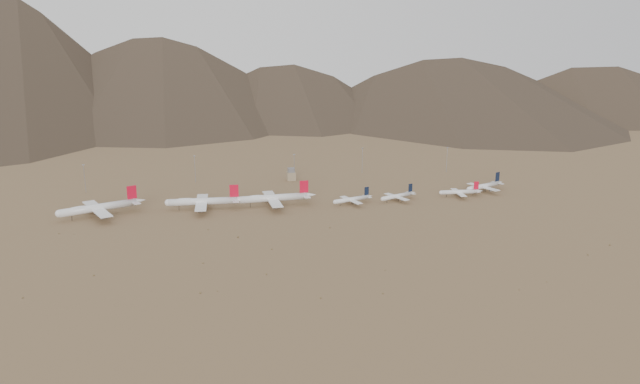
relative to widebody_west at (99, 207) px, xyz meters
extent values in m
plane|color=olive|center=(136.53, -37.18, -7.10)|extent=(3000.00, 3000.00, 0.00)
cylinder|color=white|center=(-0.28, -0.11, -0.08)|extent=(56.03, 26.45, 5.97)
sphere|color=white|center=(-27.21, -10.55, -0.08)|extent=(5.85, 5.85, 5.85)
cone|color=white|center=(29.89, 11.59, 0.37)|extent=(11.64, 8.77, 5.37)
cube|color=white|center=(-1.35, -0.52, -0.97)|extent=(27.76, 52.72, 0.75)
cube|color=white|center=(25.58, 9.92, 0.52)|extent=(12.12, 20.64, 0.36)
cube|color=red|center=(24.51, 9.50, 8.21)|extent=(7.20, 3.22, 10.59)
cylinder|color=black|center=(-19.13, -7.42, -5.08)|extent=(0.39, 0.39, 4.04)
cylinder|color=black|center=(0.26, 1.70, -5.08)|extent=(0.48, 0.48, 4.04)
cylinder|color=black|center=(1.34, -1.08, -5.08)|extent=(0.48, 0.48, 4.04)
ellipsoid|color=white|center=(-14.28, -5.54, 1.57)|extent=(18.86, 10.86, 3.58)
cylinder|color=slate|center=(-5.18, 9.35, -2.45)|extent=(6.36, 4.59, 2.69)
cylinder|color=slate|center=(2.48, -10.40, -2.45)|extent=(6.36, 4.59, 2.69)
cylinder|color=slate|center=(-8.63, 18.24, -2.45)|extent=(6.36, 4.59, 2.69)
cylinder|color=slate|center=(5.92, -19.29, -2.45)|extent=(6.36, 4.59, 2.69)
cylinder|color=white|center=(79.38, 1.23, -0.46)|extent=(54.86, 10.14, 5.64)
sphere|color=white|center=(52.19, 3.49, -0.46)|extent=(5.53, 5.53, 5.53)
cone|color=white|center=(109.84, -1.30, -0.04)|extent=(10.21, 5.87, 5.08)
cube|color=white|center=(78.29, 1.32, -1.31)|extent=(12.84, 50.58, 0.70)
cube|color=white|center=(105.49, -0.94, 0.10)|extent=(6.47, 19.35, 0.34)
cube|color=red|center=(104.40, -0.85, 7.36)|extent=(7.11, 1.09, 10.01)
cylinder|color=black|center=(60.35, 2.81, -5.19)|extent=(0.36, 0.36, 3.82)
cylinder|color=black|center=(80.59, 2.55, -5.19)|extent=(0.45, 0.45, 3.82)
cylinder|color=black|center=(80.35, -0.26, -5.19)|extent=(0.45, 0.45, 3.82)
ellipsoid|color=white|center=(65.24, 2.41, 1.09)|extent=(17.76, 5.66, 3.38)
cylinder|color=slate|center=(79.12, 11.29, -2.71)|extent=(5.65, 2.98, 2.54)
cylinder|color=slate|center=(77.47, -8.65, -2.71)|extent=(5.65, 2.98, 2.54)
cylinder|color=slate|center=(79.87, 20.27, -2.71)|extent=(5.65, 2.98, 2.54)
cylinder|color=slate|center=(76.72, -17.62, -2.71)|extent=(5.65, 2.98, 2.54)
cylinder|color=white|center=(136.42, -1.46, -0.36)|extent=(55.55, 6.76, 5.73)
sphere|color=white|center=(108.69, -1.98, -0.36)|extent=(5.62, 5.62, 5.62)
cone|color=white|center=(167.47, -0.88, 0.07)|extent=(10.08, 5.34, 5.16)
cube|color=white|center=(135.31, -1.48, -1.22)|extent=(9.82, 50.99, 0.72)
cube|color=white|center=(163.03, -0.97, 0.22)|extent=(5.35, 19.41, 0.34)
cube|color=red|center=(161.92, -0.99, 7.59)|extent=(7.22, 0.65, 10.17)
cylinder|color=black|center=(117.01, -1.82, -5.16)|extent=(0.37, 0.37, 3.88)
cylinder|color=black|center=(137.50, -0.01, -5.16)|extent=(0.46, 0.46, 3.88)
cylinder|color=black|center=(137.55, -2.87, -5.16)|extent=(0.46, 0.46, 3.88)
ellipsoid|color=white|center=(122.00, -1.73, 1.22)|extent=(17.82, 4.63, 3.44)
cylinder|color=slate|center=(135.12, 8.68, -2.64)|extent=(5.59, 2.68, 2.58)
cylinder|color=slate|center=(135.50, -11.65, -2.64)|extent=(5.59, 2.68, 2.58)
cylinder|color=slate|center=(134.95, 17.83, -2.64)|extent=(5.59, 2.68, 2.58)
cylinder|color=slate|center=(135.67, -20.80, -2.64)|extent=(5.59, 2.68, 2.58)
cylinder|color=white|center=(200.16, -10.97, -2.96)|extent=(31.83, 12.76, 3.50)
sphere|color=white|center=(184.75, -15.68, -2.96)|extent=(3.43, 3.43, 3.43)
cone|color=white|center=(217.41, -5.69, -2.70)|extent=(6.47, 4.71, 3.15)
cube|color=white|center=(199.54, -11.16, -3.49)|extent=(13.00, 27.91, 0.44)
cube|color=white|center=(214.94, -6.45, -2.61)|extent=(5.84, 10.88, 0.21)
cube|color=black|center=(214.33, -6.64, 2.24)|extent=(4.10, 1.53, 6.90)
cylinder|color=black|center=(189.37, -14.26, -5.91)|extent=(0.37, 0.37, 2.39)
cylinder|color=black|center=(200.52, -9.94, -5.91)|extent=(0.46, 0.46, 2.39)
cylinder|color=black|center=(201.03, -11.62, -5.91)|extent=(0.46, 0.46, 2.39)
cylinder|color=slate|center=(197.28, -3.76, -4.35)|extent=(3.54, 2.45, 1.57)
cylinder|color=slate|center=(201.80, -18.55, -4.35)|extent=(3.54, 2.45, 1.57)
cylinder|color=white|center=(240.47, -9.65, -3.00)|extent=(31.04, 14.86, 3.47)
sphere|color=white|center=(225.58, -15.47, -3.00)|extent=(3.40, 3.40, 3.40)
cone|color=white|center=(257.14, -3.14, -2.73)|extent=(6.50, 5.00, 3.12)
cube|color=white|center=(239.87, -9.88, -3.52)|extent=(14.73, 27.38, 0.43)
cube|color=white|center=(254.76, -4.07, -2.65)|extent=(6.47, 10.74, 0.21)
cube|color=black|center=(254.16, -4.30, 2.16)|extent=(3.98, 1.80, 6.85)
cylinder|color=black|center=(230.05, -13.72, -5.92)|extent=(0.37, 0.37, 2.37)
cylinder|color=black|center=(240.75, -8.61, -5.92)|extent=(0.46, 0.46, 2.37)
cylinder|color=black|center=(241.38, -10.23, -5.92)|extent=(0.46, 0.46, 2.37)
cylinder|color=slate|center=(237.08, -2.74, -4.37)|extent=(3.55, 2.62, 1.56)
cylinder|color=slate|center=(242.66, -17.03, -4.37)|extent=(3.55, 2.62, 1.56)
cylinder|color=white|center=(297.49, -8.96, -2.92)|extent=(32.74, 6.71, 3.53)
sphere|color=white|center=(281.30, -7.36, -2.92)|extent=(3.46, 3.46, 3.46)
cone|color=white|center=(315.63, -10.75, -2.66)|extent=(6.14, 3.74, 3.18)
cube|color=white|center=(296.84, -8.89, -3.45)|extent=(7.92, 28.28, 0.44)
cube|color=white|center=(313.04, -10.49, -2.57)|extent=(3.96, 10.84, 0.21)
cube|color=red|center=(312.39, -10.43, 2.33)|extent=(4.24, 0.73, 6.97)
cylinder|color=black|center=(286.15, -7.84, -5.90)|extent=(0.37, 0.37, 2.42)
cylinder|color=black|center=(298.23, -8.14, -5.90)|extent=(0.46, 0.46, 2.42)
cylinder|color=black|center=(298.05, -9.90, -5.90)|extent=(0.46, 0.46, 2.42)
cylinder|color=slate|center=(297.61, -1.12, -4.32)|extent=(3.40, 1.90, 1.59)
cylinder|color=slate|center=(296.08, -16.67, -4.32)|extent=(3.40, 1.90, 1.59)
cylinder|color=white|center=(326.30, 2.10, -2.13)|extent=(37.45, 18.37, 4.20)
sphere|color=white|center=(308.36, -5.14, -2.13)|extent=(4.12, 4.12, 4.12)
cone|color=white|center=(346.39, 10.20, -1.82)|extent=(7.87, 6.11, 3.78)
cube|color=white|center=(325.58, 1.81, -2.76)|extent=(18.15, 33.07, 0.53)
cube|color=white|center=(343.52, 9.05, -1.71)|extent=(7.94, 12.99, 0.25)
cube|color=black|center=(342.80, 8.76, 4.12)|extent=(4.81, 2.23, 8.29)
cylinder|color=black|center=(313.74, -2.97, -5.67)|extent=(0.44, 0.44, 2.87)
cylinder|color=black|center=(326.62, 3.36, -5.67)|extent=(0.55, 0.55, 2.87)
cylinder|color=black|center=(327.41, 1.41, -5.67)|extent=(0.55, 0.55, 2.87)
cylinder|color=slate|center=(322.11, 10.42, -3.80)|extent=(4.30, 3.20, 1.89)
cylinder|color=slate|center=(329.06, -6.80, -3.80)|extent=(4.30, 3.20, 1.89)
cube|color=gray|center=(166.53, 82.82, -3.10)|extent=(8.00, 8.00, 8.00)
cube|color=slate|center=(166.53, 82.82, 2.90)|extent=(6.00, 6.00, 4.00)
cylinder|color=gray|center=(-19.58, 78.07, 5.40)|extent=(0.50, 0.50, 25.00)
cube|color=gray|center=(-19.58, 78.07, 18.20)|extent=(2.00, 0.60, 0.80)
cylinder|color=gray|center=(76.78, 95.52, 5.40)|extent=(0.50, 0.50, 25.00)
cube|color=gray|center=(76.78, 95.52, 18.20)|extent=(2.00, 0.60, 0.80)
cylinder|color=gray|center=(169.38, 81.59, 5.40)|extent=(0.50, 0.50, 25.00)
cube|color=gray|center=(169.38, 81.59, 18.20)|extent=(2.00, 0.60, 0.80)
cylinder|color=gray|center=(241.98, 98.05, 5.40)|extent=(0.50, 0.50, 25.00)
cube|color=gray|center=(241.98, 98.05, 18.20)|extent=(2.00, 0.60, 0.80)
cylinder|color=gray|center=(326.14, 81.84, 5.40)|extent=(0.50, 0.50, 25.00)
cube|color=gray|center=(326.14, 81.84, 18.20)|extent=(2.00, 0.60, 0.80)
ellipsoid|color=olive|center=(179.92, -156.33, -6.86)|extent=(0.65, 0.65, 0.49)
ellipsoid|color=olive|center=(167.58, -188.81, -6.83)|extent=(0.90, 0.90, 0.55)
ellipsoid|color=olive|center=(341.65, -147.96, -6.69)|extent=(1.07, 1.07, 0.83)
ellipsoid|color=olive|center=(80.19, -53.58, -6.80)|extent=(0.98, 0.98, 0.60)
ellipsoid|color=olive|center=(69.74, -165.60, -6.74)|extent=(1.06, 1.06, 0.74)
ellipsoid|color=olive|center=(167.18, -69.25, -6.69)|extent=(1.03, 1.03, 0.84)
ellipsoid|color=olive|center=(118.90, -104.65, -6.80)|extent=(0.96, 0.96, 0.60)
ellipsoid|color=olive|center=(315.53, -160.93, -6.80)|extent=(1.08, 1.08, 0.61)
ellipsoid|color=olive|center=(-12.87, -43.53, -6.92)|extent=(0.59, 0.59, 0.37)
ellipsoid|color=olive|center=(99.58, -75.49, -6.63)|extent=(1.08, 1.08, 0.94)
ellipsoid|color=olive|center=(264.62, -194.38, -6.88)|extent=(0.72, 0.72, 0.45)
ellipsoid|color=olive|center=(79.12, -164.83, -6.89)|extent=(0.61, 0.61, 0.43)
ellipsoid|color=olive|center=(9.60, -125.75, -6.78)|extent=(1.06, 1.06, 0.65)
ellipsoid|color=olive|center=(109.16, -146.82, -6.71)|extent=(0.89, 0.89, 0.78)
ellipsoid|color=olive|center=(73.41, -120.02, -6.82)|extent=(0.97, 0.97, 0.56)
ellipsoid|color=olive|center=(132.85, -186.83, -6.72)|extent=(0.94, 0.94, 0.77)
ellipsoid|color=olive|center=(-24.13, -150.00, -6.84)|extent=(0.94, 0.94, 0.52)
ellipsoid|color=olive|center=(-23.57, -38.76, -6.83)|extent=(0.93, 0.93, 0.54)
ellipsoid|color=olive|center=(223.90, -89.89, -6.89)|extent=(0.67, 0.67, 0.43)
ellipsoid|color=olive|center=(225.83, -162.20, -6.91)|extent=(0.51, 0.51, 0.39)
ellipsoid|color=olive|center=(243.32, -200.91, -6.90)|extent=(0.74, 0.74, 0.42)
camera|label=1|loc=(62.55, -489.52, 134.40)|focal=35.00mm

